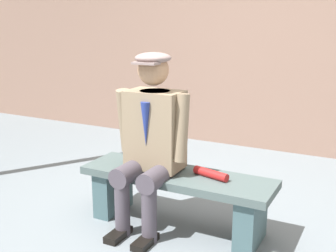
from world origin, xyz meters
TOP-DOWN VIEW (x-y plane):
  - ground_plane at (0.00, 0.00)m, footprint 30.00×30.00m
  - bench at (0.00, 0.00)m, footprint 1.45×0.43m
  - seated_man at (0.18, 0.06)m, footprint 0.58×0.61m
  - rolled_magazine at (-0.26, -0.03)m, footprint 0.28×0.13m
  - stadium_wall at (0.00, -2.39)m, footprint 12.00×0.24m

SIDE VIEW (x-z plane):
  - ground_plane at x=0.00m, z-range 0.00..0.00m
  - bench at x=0.00m, z-range 0.07..0.50m
  - rolled_magazine at x=-0.26m, z-range 0.43..0.49m
  - seated_man at x=0.18m, z-range 0.06..1.36m
  - stadium_wall at x=0.00m, z-range 0.00..2.12m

